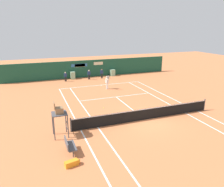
% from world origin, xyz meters
% --- Properties ---
extents(ground_plane, '(80.00, 80.00, 0.01)m').
position_xyz_m(ground_plane, '(-0.00, 0.58, 0.00)').
color(ground_plane, '#C67042').
extents(tennis_net, '(12.10, 0.10, 1.07)m').
position_xyz_m(tennis_net, '(0.00, 0.00, 0.51)').
color(tennis_net, '#4C4C51').
rests_on(tennis_net, ground_plane).
extents(sponsor_back_wall, '(25.00, 1.02, 2.51)m').
position_xyz_m(sponsor_back_wall, '(0.01, 16.97, 1.22)').
color(sponsor_back_wall, '#194C38').
rests_on(sponsor_back_wall, ground_plane).
extents(umpire_chair, '(1.00, 1.00, 2.50)m').
position_xyz_m(umpire_chair, '(-6.79, -0.40, 1.69)').
color(umpire_chair, '#47474C').
rests_on(umpire_chair, ground_plane).
extents(player_bench, '(0.54, 1.26, 0.88)m').
position_xyz_m(player_bench, '(-6.57, -2.68, 0.51)').
color(player_bench, '#38383D').
rests_on(player_bench, ground_plane).
extents(equipment_bag, '(0.88, 0.44, 0.32)m').
position_xyz_m(equipment_bag, '(-6.63, -4.01, 0.16)').
color(equipment_bag, orange).
rests_on(equipment_bag, ground_plane).
extents(player_on_baseline, '(0.48, 0.79, 1.80)m').
position_xyz_m(player_on_baseline, '(0.15, 9.66, 0.94)').
color(player_on_baseline, white).
rests_on(player_on_baseline, ground_plane).
extents(ball_kid_right_post, '(0.43, 0.22, 1.31)m').
position_xyz_m(ball_kid_right_post, '(-3.93, 15.35, 0.76)').
color(ball_kid_right_post, black).
rests_on(ball_kid_right_post, ground_plane).
extents(ball_kid_left_post, '(0.46, 0.19, 1.37)m').
position_xyz_m(ball_kid_left_post, '(1.31, 15.35, 0.79)').
color(ball_kid_left_post, black).
rests_on(ball_kid_left_post, ground_plane).
extents(ball_kid_centre_post, '(0.46, 0.19, 1.37)m').
position_xyz_m(ball_kid_centre_post, '(-0.60, 15.35, 0.79)').
color(ball_kid_centre_post, black).
rests_on(ball_kid_centre_post, ground_plane).
extents(tennis_ball_mid_court, '(0.07, 0.07, 0.07)m').
position_xyz_m(tennis_ball_mid_court, '(-2.33, 3.69, 0.03)').
color(tennis_ball_mid_court, '#CCE033').
rests_on(tennis_ball_mid_court, ground_plane).
extents(tennis_ball_by_sideline, '(0.07, 0.07, 0.07)m').
position_xyz_m(tennis_ball_by_sideline, '(3.65, 6.23, 0.03)').
color(tennis_ball_by_sideline, '#CCE033').
rests_on(tennis_ball_by_sideline, ground_plane).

